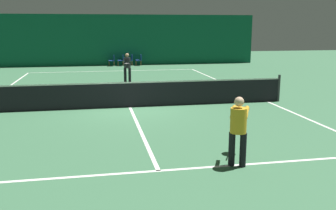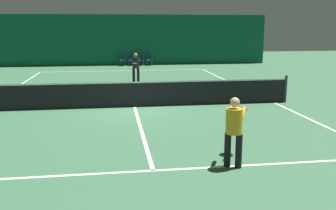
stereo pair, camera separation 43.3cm
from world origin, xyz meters
name	(u,v)px [view 1 (the left image)]	position (x,y,z in m)	size (l,w,h in m)	color
ground_plane	(130,107)	(0.00, 0.00, 0.00)	(60.00, 60.00, 0.00)	#3D704C
backdrop_curtain	(110,40)	(0.00, 15.75, 1.93)	(23.00, 0.12, 3.87)	#0F5138
court_line_baseline_far	(114,71)	(0.00, 11.90, 0.00)	(11.00, 0.10, 0.00)	white
court_line_service_far	(119,83)	(0.00, 6.40, 0.00)	(8.25, 0.10, 0.00)	white
court_line_service_near	(159,171)	(0.00, -6.40, 0.00)	(8.25, 0.10, 0.00)	white
court_line_sideline_right	(268,102)	(5.50, 0.00, 0.00)	(0.10, 23.80, 0.00)	white
court_line_centre	(130,107)	(0.00, 0.00, 0.00)	(0.10, 12.80, 0.00)	white
tennis_net	(130,94)	(0.00, 0.00, 0.51)	(12.00, 0.10, 1.07)	black
player_near	(238,126)	(1.72, -6.40, 0.88)	(0.88, 1.30, 1.51)	black
player_far	(127,65)	(0.47, 6.47, 0.91)	(0.49, 1.33, 1.55)	black
courtside_chair_0	(112,60)	(0.09, 15.20, 0.49)	(0.44, 0.44, 0.84)	brown
courtside_chair_1	(122,60)	(0.78, 15.20, 0.49)	(0.44, 0.44, 0.84)	brown
courtside_chair_2	(130,59)	(1.46, 15.20, 0.49)	(0.44, 0.44, 0.84)	brown
courtside_chair_3	(139,59)	(2.15, 15.20, 0.49)	(0.44, 0.44, 0.84)	brown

